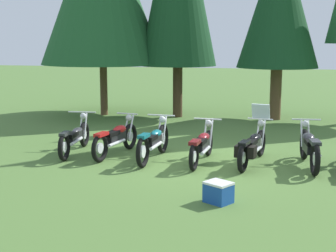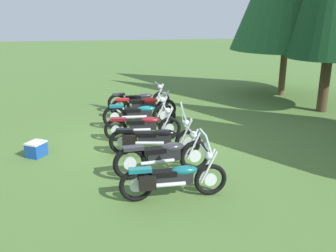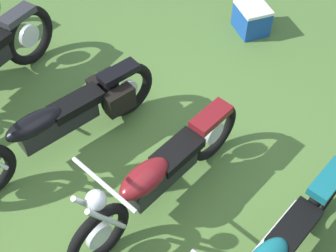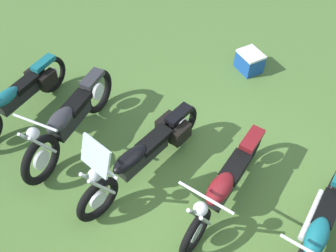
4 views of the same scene
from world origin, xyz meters
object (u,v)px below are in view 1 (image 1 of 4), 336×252
object	(u,v)px
motorcycle_0	(75,137)
picnic_cooler	(218,192)
motorcycle_3	(202,145)
motorcycle_5	(309,147)
motorcycle_4	(252,146)
pine_tree_2	(279,0)
motorcycle_2	(154,141)
motorcycle_1	(116,138)

from	to	relation	value
motorcycle_0	picnic_cooler	size ratio (longest dim) A/B	4.02
motorcycle_3	picnic_cooler	bearing A→B (deg)	-161.14
motorcycle_0	picnic_cooler	distance (m)	5.13
motorcycle_0	motorcycle_5	bearing A→B (deg)	-96.54
motorcycle_4	pine_tree_2	world-z (taller)	pine_tree_2
picnic_cooler	motorcycle_5	bearing A→B (deg)	60.78
pine_tree_2	picnic_cooler	world-z (taller)	pine_tree_2
motorcycle_3	pine_tree_2	size ratio (longest dim) A/B	0.32
motorcycle_3	picnic_cooler	distance (m)	2.93
pine_tree_2	motorcycle_0	bearing A→B (deg)	-125.50
motorcycle_2	motorcycle_5	bearing A→B (deg)	-84.33
motorcycle_2	picnic_cooler	xyz separation A→B (m)	(1.97, -2.83, -0.26)
motorcycle_0	picnic_cooler	xyz separation A→B (m)	(4.13, -3.03, -0.23)
motorcycle_0	motorcycle_3	distance (m)	3.36
motorcycle_4	motorcycle_0	bearing A→B (deg)	99.16
motorcycle_1	picnic_cooler	size ratio (longest dim) A/B	3.84
motorcycle_1	motorcycle_5	distance (m)	4.70
motorcycle_4	motorcycle_2	bearing A→B (deg)	103.02
motorcycle_0	motorcycle_3	xyz separation A→B (m)	(3.35, -0.22, 0.02)
motorcycle_3	picnic_cooler	xyz separation A→B (m)	(0.78, -2.81, -0.24)
motorcycle_2	motorcycle_0	bearing A→B (deg)	87.64
motorcycle_2	motorcycle_4	distance (m)	2.37
motorcycle_2	motorcycle_3	xyz separation A→B (m)	(1.20, -0.02, -0.02)
motorcycle_1	motorcycle_5	world-z (taller)	motorcycle_5
motorcycle_2	motorcycle_4	size ratio (longest dim) A/B	0.99
motorcycle_3	motorcycle_4	bearing A→B (deg)	-79.99
motorcycle_1	motorcycle_5	size ratio (longest dim) A/B	0.99
motorcycle_0	pine_tree_2	xyz separation A→B (m)	(4.87, 6.83, 3.88)
motorcycle_5	pine_tree_2	bearing A→B (deg)	0.91
motorcycle_0	motorcycle_3	size ratio (longest dim) A/B	1.07
motorcycle_3	motorcycle_2	bearing A→B (deg)	92.43
motorcycle_0	motorcycle_2	distance (m)	2.17
motorcycle_4	picnic_cooler	bearing A→B (deg)	-177.40
pine_tree_2	motorcycle_3	bearing A→B (deg)	-102.18
motorcycle_3	motorcycle_5	xyz separation A→B (m)	(2.46, 0.19, 0.03)
motorcycle_3	motorcycle_0	bearing A→B (deg)	89.65
motorcycle_0	picnic_cooler	world-z (taller)	motorcycle_0
pine_tree_2	motorcycle_4	bearing A→B (deg)	-92.89
motorcycle_2	motorcycle_4	bearing A→B (deg)	-84.28
pine_tree_2	motorcycle_5	bearing A→B (deg)	-82.19
picnic_cooler	motorcycle_1	bearing A→B (deg)	134.58
motorcycle_3	pine_tree_2	bearing A→B (deg)	-8.78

